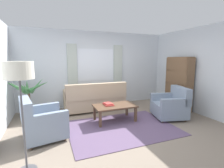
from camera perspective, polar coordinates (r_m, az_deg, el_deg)
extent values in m
plane|color=gray|center=(4.14, 3.42, -14.94)|extent=(6.24, 6.24, 0.00)
cube|color=silver|center=(5.93, -5.69, 5.20)|extent=(5.32, 0.12, 2.60)
cube|color=silver|center=(5.49, 29.72, 3.81)|extent=(0.12, 4.40, 2.60)
cube|color=white|center=(5.86, -5.55, 6.63)|extent=(1.30, 0.01, 1.10)
cube|color=#B2BCB2|center=(5.66, -13.62, 6.35)|extent=(0.32, 0.06, 1.40)
cube|color=#B2BCB2|center=(6.12, 2.08, 6.75)|extent=(0.32, 0.06, 1.40)
cube|color=#604C6B|center=(4.14, 3.43, -14.86)|extent=(2.52, 1.84, 0.01)
cube|color=tan|center=(5.46, -6.06, -6.28)|extent=(1.90, 0.80, 0.38)
cube|color=tan|center=(5.07, -5.18, -2.47)|extent=(1.90, 0.20, 0.48)
cube|color=tan|center=(5.68, 2.39, -2.46)|extent=(0.16, 0.80, 0.24)
cube|color=tan|center=(5.24, -15.35, -3.72)|extent=(0.16, 0.80, 0.24)
cylinder|color=brown|center=(6.06, 1.03, -6.88)|extent=(0.06, 0.06, 0.06)
cylinder|color=brown|center=(5.66, -15.26, -8.33)|extent=(0.06, 0.06, 0.06)
cylinder|color=brown|center=(5.53, 3.43, -8.42)|extent=(0.06, 0.06, 0.06)
cylinder|color=brown|center=(5.09, -14.50, -10.24)|extent=(0.06, 0.06, 0.06)
cube|color=gray|center=(3.86, -22.26, -13.58)|extent=(0.94, 0.98, 0.36)
cube|color=gray|center=(3.69, -27.72, -8.22)|extent=(0.33, 0.86, 0.46)
cube|color=gray|center=(3.42, -21.46, -11.21)|extent=(0.81, 0.27, 0.22)
cube|color=gray|center=(4.10, -23.40, -8.03)|extent=(0.81, 0.27, 0.22)
cylinder|color=brown|center=(3.70, -15.96, -17.80)|extent=(0.05, 0.05, 0.06)
cylinder|color=brown|center=(4.30, -18.60, -14.04)|extent=(0.05, 0.05, 0.06)
cylinder|color=brown|center=(3.60, -26.34, -19.18)|extent=(0.05, 0.05, 0.06)
cylinder|color=brown|center=(4.22, -27.37, -15.05)|extent=(0.05, 0.05, 0.06)
cube|color=gray|center=(4.98, 19.04, -8.34)|extent=(0.98, 1.01, 0.36)
cube|color=gray|center=(5.04, 22.65, -3.54)|extent=(0.38, 0.86, 0.46)
cube|color=gray|center=(5.22, 17.46, -4.19)|extent=(0.80, 0.31, 0.22)
cube|color=gray|center=(4.60, 21.19, -6.12)|extent=(0.80, 0.31, 0.22)
cylinder|color=brown|center=(5.22, 14.05, -9.76)|extent=(0.05, 0.05, 0.06)
cylinder|color=brown|center=(4.63, 17.15, -12.32)|extent=(0.05, 0.05, 0.06)
cylinder|color=brown|center=(5.47, 20.39, -9.17)|extent=(0.05, 0.05, 0.06)
cylinder|color=brown|center=(4.92, 24.10, -11.44)|extent=(0.05, 0.05, 0.06)
cube|color=brown|center=(4.42, 0.97, -7.57)|extent=(1.10, 0.64, 0.04)
cube|color=brown|center=(4.10, -4.11, -12.16)|extent=(0.06, 0.06, 0.40)
cube|color=brown|center=(4.47, 8.17, -10.43)|extent=(0.06, 0.06, 0.40)
cube|color=brown|center=(4.57, -6.08, -9.95)|extent=(0.06, 0.06, 0.40)
cube|color=brown|center=(4.91, 5.15, -8.63)|extent=(0.06, 0.06, 0.40)
cube|color=#B23833|center=(4.44, -1.31, -7.07)|extent=(0.24, 0.34, 0.03)
cube|color=#B23833|center=(4.43, -1.31, -6.75)|extent=(0.21, 0.28, 0.03)
cylinder|color=#B7B2A8|center=(5.34, -26.51, -8.56)|extent=(0.36, 0.36, 0.32)
cylinder|color=brown|center=(5.25, -26.77, -4.95)|extent=(0.07, 0.07, 0.37)
cone|color=#47894C|center=(5.18, -23.99, -0.64)|extent=(0.56, 0.16, 0.31)
cone|color=#47894C|center=(5.33, -24.53, -0.40)|extent=(0.43, 0.39, 0.45)
cone|color=#47894C|center=(5.45, -27.33, -0.39)|extent=(0.17, 0.55, 0.35)
cone|color=#47894C|center=(5.38, -28.78, -0.77)|extent=(0.38, 0.46, 0.35)
cone|color=#47894C|center=(5.18, -30.80, -0.67)|extent=(0.61, 0.18, 0.48)
cone|color=#47894C|center=(4.97, -29.67, -1.12)|extent=(0.40, 0.51, 0.46)
cone|color=#47894C|center=(4.92, -27.74, -1.42)|extent=(0.15, 0.51, 0.39)
cone|color=#47894C|center=(4.97, -25.14, -1.15)|extent=(0.38, 0.46, 0.39)
cube|color=brown|center=(5.51, 25.30, -0.58)|extent=(0.30, 0.04, 1.70)
cube|color=brown|center=(6.15, 19.23, 0.67)|extent=(0.30, 0.04, 1.70)
cube|color=brown|center=(5.73, 21.08, 0.00)|extent=(0.02, 0.90, 1.70)
cube|color=brown|center=(6.00, 21.63, -7.88)|extent=(0.30, 0.86, 0.02)
cube|color=brown|center=(5.89, 21.86, -3.91)|extent=(0.30, 0.86, 0.02)
cube|color=brown|center=(5.82, 22.10, 0.17)|extent=(0.30, 0.86, 0.02)
cube|color=brown|center=(5.78, 22.34, 4.35)|extent=(0.30, 0.86, 0.02)
cube|color=brown|center=(5.76, 22.59, 8.56)|extent=(0.30, 0.86, 0.02)
cube|color=#2D2D33|center=(5.56, 24.64, 1.16)|extent=(0.24, 0.08, 0.27)
cube|color=#387F4C|center=(5.62, 23.99, 1.00)|extent=(0.23, 0.06, 0.22)
cube|color=orange|center=(5.68, 23.38, 1.45)|extent=(0.28, 0.08, 0.28)
cube|color=#5B8E93|center=(5.74, 22.80, 1.06)|extent=(0.26, 0.06, 0.19)
cube|color=#7F478C|center=(5.79, 22.30, 1.36)|extent=(0.28, 0.08, 0.23)
cube|color=gold|center=(5.86, 21.67, 1.62)|extent=(0.26, 0.08, 0.26)
cube|color=#2D2D33|center=(5.92, 21.08, 1.83)|extent=(0.23, 0.08, 0.28)
cube|color=gold|center=(5.98, 20.56, 1.92)|extent=(0.23, 0.07, 0.28)
cylinder|color=#4C4C51|center=(2.72, -28.32, -12.84)|extent=(0.03, 0.03, 1.36)
cylinder|color=silver|center=(2.55, -29.62, 4.17)|extent=(0.39, 0.39, 0.24)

